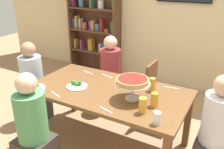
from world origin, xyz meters
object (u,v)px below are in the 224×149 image
at_px(water_glass_clear_near, 157,118).
at_px(cutlery_fork_near, 88,72).
at_px(beer_glass_amber_short, 143,105).
at_px(beer_glass_amber_spare, 155,100).
at_px(chair_far_right, 158,91).
at_px(beer_glass_amber_tall, 152,85).
at_px(diner_head_east, 215,138).
at_px(cutlery_knife_near, 107,76).
at_px(deep_dish_pizza_stand, 133,82).
at_px(dining_table, 108,96).
at_px(cutlery_fork_far, 55,94).
at_px(cutlery_knife_far, 171,88).
at_px(bookshelf, 94,19).
at_px(salad_plate_far_diner, 77,85).
at_px(diner_near_left, 34,135).
at_px(cutlery_spare_fork, 106,110).
at_px(diner_head_west, 33,88).
at_px(diner_far_left, 111,78).
at_px(salad_plate_near_diner, 35,87).

distance_m(water_glass_clear_near, cutlery_fork_near, 1.40).
bearing_deg(beer_glass_amber_short, beer_glass_amber_spare, 72.11).
height_order(chair_far_right, beer_glass_amber_tall, beer_glass_amber_tall).
relative_size(diner_head_east, cutlery_knife_near, 6.39).
bearing_deg(cutlery_knife_near, cutlery_fork_near, 19.62).
xyz_separation_m(deep_dish_pizza_stand, beer_glass_amber_tall, (0.12, 0.29, -0.12)).
xyz_separation_m(dining_table, chair_far_right, (0.36, 0.75, -0.17)).
distance_m(water_glass_clear_near, cutlery_fork_far, 1.16).
height_order(diner_head_east, water_glass_clear_near, diner_head_east).
xyz_separation_m(deep_dish_pizza_stand, cutlery_knife_far, (0.28, 0.47, -0.19)).
relative_size(water_glass_clear_near, cutlery_fork_far, 0.65).
height_order(bookshelf, salad_plate_far_diner, bookshelf).
bearing_deg(diner_near_left, water_glass_clear_near, -69.29).
relative_size(deep_dish_pizza_stand, salad_plate_far_diner, 1.50).
distance_m(salad_plate_far_diner, cutlery_fork_far, 0.29).
distance_m(salad_plate_far_diner, cutlery_knife_near, 0.47).
bearing_deg(cutlery_knife_near, diner_near_left, 97.24).
bearing_deg(water_glass_clear_near, cutlery_spare_fork, -177.95).
xyz_separation_m(bookshelf, cutlery_fork_near, (1.01, -1.70, -0.37)).
xyz_separation_m(diner_head_west, beer_glass_amber_spare, (1.78, -0.07, 0.32)).
xyz_separation_m(chair_far_right, beer_glass_amber_short, (0.18, -1.02, 0.33)).
bearing_deg(cutlery_fork_near, diner_near_left, 108.97).
height_order(bookshelf, diner_far_left, bookshelf).
bearing_deg(cutlery_fork_far, cutlery_spare_fork, 19.06).
bearing_deg(beer_glass_amber_spare, diner_far_left, 138.48).
distance_m(water_glass_clear_near, cutlery_knife_far, 0.79).
bearing_deg(deep_dish_pizza_stand, chair_far_right, 88.61).
bearing_deg(cutlery_fork_near, water_glass_clear_near, 163.33).
xyz_separation_m(salad_plate_far_diner, water_glass_clear_near, (1.08, -0.27, 0.04)).
height_order(salad_plate_far_diner, cutlery_knife_far, salad_plate_far_diner).
height_order(beer_glass_amber_tall, cutlery_knife_near, beer_glass_amber_tall).
height_order(dining_table, beer_glass_amber_spare, beer_glass_amber_spare).
distance_m(dining_table, diner_head_west, 1.20).
height_order(bookshelf, beer_glass_amber_spare, bookshelf).
bearing_deg(beer_glass_amber_tall, water_glass_clear_near, -65.90).
distance_m(diner_head_east, cutlery_knife_far, 0.72).
relative_size(diner_head_east, salad_plate_far_diner, 4.67).
relative_size(chair_far_right, water_glass_clear_near, 7.41).
bearing_deg(bookshelf, beer_glass_amber_short, -48.32).
height_order(chair_far_right, salad_plate_near_diner, chair_far_right).
relative_size(beer_glass_amber_spare, cutlery_fork_far, 0.81).
bearing_deg(deep_dish_pizza_stand, beer_glass_amber_short, -44.64).
height_order(salad_plate_near_diner, cutlery_knife_far, salad_plate_near_diner).
relative_size(bookshelf, diner_far_left, 1.92).
xyz_separation_m(diner_far_left, beer_glass_amber_short, (0.96, -1.07, 0.33)).
bearing_deg(salad_plate_near_diner, cutlery_knife_near, 53.43).
distance_m(diner_head_west, deep_dish_pizza_stand, 1.59).
distance_m(chair_far_right, salad_plate_near_diner, 1.61).
distance_m(diner_near_left, deep_dish_pizza_stand, 1.12).
distance_m(diner_far_left, chair_far_right, 0.78).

